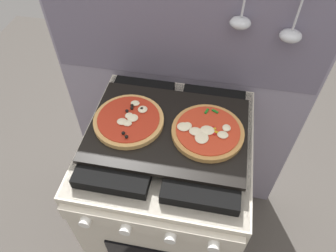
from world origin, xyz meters
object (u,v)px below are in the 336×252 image
object	(u,v)px
stove	(168,195)
pizza_right	(207,133)
pizza_left	(129,120)
baking_tray	(168,129)

from	to	relation	value
stove	pizza_right	xyz separation A→B (m)	(0.13, -0.00, 0.48)
pizza_left	pizza_right	size ratio (longest dim) A/B	1.00
stove	baking_tray	bearing A→B (deg)	90.00
pizza_left	pizza_right	xyz separation A→B (m)	(0.27, -0.01, 0.00)
stove	pizza_right	distance (m)	0.50
stove	pizza_left	size ratio (longest dim) A/B	3.69
stove	pizza_left	distance (m)	0.50
baking_tray	pizza_right	bearing A→B (deg)	-2.37
baking_tray	pizza_right	world-z (taller)	pizza_right
baking_tray	pizza_left	bearing A→B (deg)	178.94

